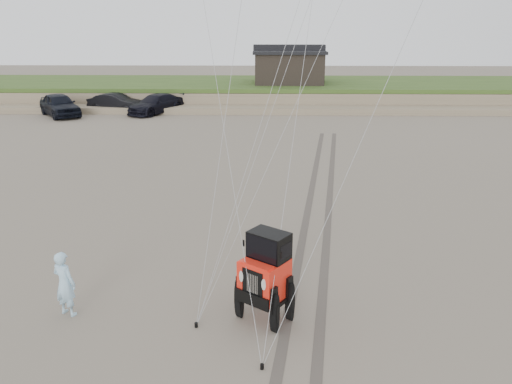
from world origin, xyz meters
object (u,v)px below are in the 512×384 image
Objects in this scene: truck_c at (156,104)px; man at (65,284)px; cabin at (289,66)px; truck_b at (116,103)px; truck_a at (60,105)px; jeep at (265,286)px.

truck_c is 3.09× the size of man.
truck_b is (-14.22, -5.95, -2.50)m from cabin.
cabin is 12.92m from truck_c.
truck_a reaches higher than truck_c.
truck_b is at bearing -9.87° from truck_a.
truck_a is 32.21m from jeep.
jeep is (12.29, -29.95, 0.14)m from truck_b.
cabin reaches higher than truck_a.
truck_c is (3.41, -0.69, 0.01)m from truck_b.
jeep is at bearing -41.66° from truck_c.
man is at bearing -106.04° from truck_a.
jeep reaches higher than truck_c.
cabin is at bearing 63.01° from truck_c.
cabin is at bearing 122.72° from jeep.
truck_b is 2.69× the size of man.
cabin reaches higher than man.
cabin is 1.24× the size of truck_c.
cabin is 3.82× the size of man.
jeep reaches higher than man.
cabin is 19.85m from truck_a.
man is (-6.75, -35.80, -2.40)m from cabin.
truck_c is (-10.81, -6.64, -2.49)m from cabin.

